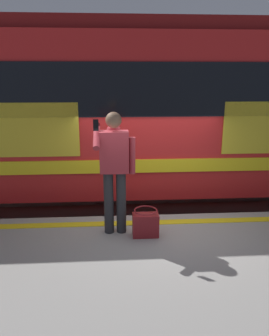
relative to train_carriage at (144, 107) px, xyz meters
name	(u,v)px	position (x,y,z in m)	size (l,w,h in m)	color
ground_plane	(151,264)	(0.06, 2.12, -2.52)	(25.57, 25.57, 0.00)	#4C4742
safety_line	(154,222)	(0.06, 2.42, -1.59)	(16.71, 0.16, 0.01)	yellow
track_rail_near	(143,225)	(0.06, 0.71, -2.44)	(22.16, 0.08, 0.16)	slate
track_rail_far	(138,200)	(0.06, -0.72, -2.44)	(22.16, 0.08, 0.16)	slate
train_carriage	(144,107)	(0.00, 0.00, 0.00)	(11.27, 3.05, 3.97)	red
passenger	(114,163)	(0.66, 2.68, -0.55)	(0.57, 0.55, 1.76)	#262628
handbag	(146,224)	(0.23, 2.85, -1.41)	(0.37, 0.34, 0.40)	maroon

